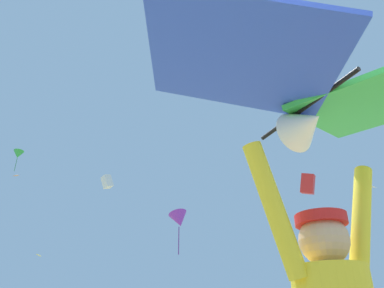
{
  "coord_description": "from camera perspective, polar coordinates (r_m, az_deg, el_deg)",
  "views": [
    {
      "loc": [
        -1.09,
        -1.76,
        1.11
      ],
      "look_at": [
        -0.09,
        2.48,
        3.29
      ],
      "focal_mm": 35.65,
      "sensor_mm": 36.0,
      "label": 1
    }
  ],
  "objects": [
    {
      "name": "distant_kite_purple_low_left",
      "position": [
        18.11,
        -1.95,
        -11.24
      ],
      "size": [
        1.34,
        1.34,
        2.04
      ],
      "color": "purple"
    },
    {
      "name": "distant_kite_white_high_right",
      "position": [
        15.07,
        24.53,
        -5.48
      ],
      "size": [
        0.78,
        0.73,
        0.41
      ],
      "color": "white"
    },
    {
      "name": "distant_kite_green_high_left",
      "position": [
        38.6,
        -24.58,
        -1.42
      ],
      "size": [
        1.29,
        1.31,
        2.07
      ],
      "color": "green"
    },
    {
      "name": "distant_kite_yellow_mid_left",
      "position": [
        35.86,
        -21.94,
        -15.16
      ],
      "size": [
        0.54,
        0.56,
        0.24
      ],
      "color": "yellow"
    },
    {
      "name": "distant_kite_white_low_right",
      "position": [
        35.49,
        -12.59,
        -5.52
      ],
      "size": [
        1.26,
        0.95,
        1.37
      ],
      "color": "white"
    },
    {
      "name": "held_stunt_kite",
      "position": [
        2.14,
        17.73,
        7.43
      ],
      "size": [
        2.02,
        1.25,
        0.43
      ],
      "color": "black"
    },
    {
      "name": "distant_kite_orange_overhead_distant",
      "position": [
        34.48,
        -24.86,
        -4.28
      ],
      "size": [
        0.48,
        0.51,
        0.28
      ],
      "color": "orange"
    },
    {
      "name": "distant_kite_red_far_center",
      "position": [
        26.79,
        16.93,
        -5.73
      ],
      "size": [
        1.22,
        1.45,
        1.57
      ],
      "color": "red"
    }
  ]
}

